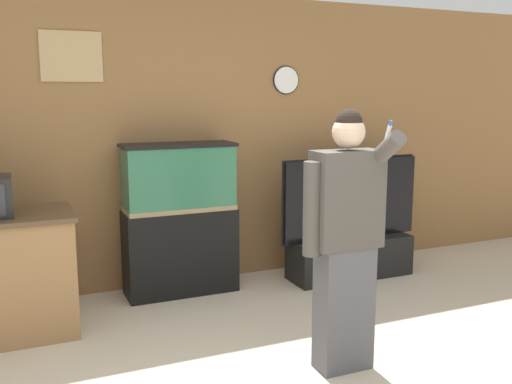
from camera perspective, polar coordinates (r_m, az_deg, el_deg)
wall_back_paneled at (r=5.15m, az=-9.01°, el=4.95°), size 10.00×0.08×2.60m
aquarium_on_stand at (r=4.98m, az=-7.63°, el=-2.71°), size 0.96×0.37×1.32m
tv_on_stand at (r=5.51m, az=9.38°, el=-5.00°), size 1.42×0.40×1.15m
person_standing at (r=3.56m, az=8.87°, el=-4.56°), size 0.52×0.39×1.64m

